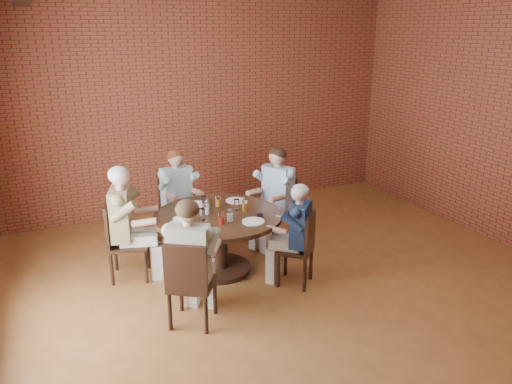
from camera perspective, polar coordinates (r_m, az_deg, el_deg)
name	(u,v)px	position (r m, az deg, el deg)	size (l,w,h in m)	color
floor	(310,304)	(5.61, 6.20, -12.63)	(7.00, 7.00, 0.00)	#94572D
wall_back	(203,105)	(8.10, -6.06, 9.90)	(7.00, 7.00, 0.00)	brown
dining_table	(219,231)	(6.07, -4.30, -4.48)	(1.54, 1.54, 0.75)	black
chair_a	(279,207)	(6.90, 2.65, -1.71)	(0.58, 0.58, 0.95)	black
diner_a	(275,197)	(6.77, 2.20, -0.60)	(0.54, 0.67, 1.36)	#3A6397
chair_b	(177,206)	(7.05, -9.06, -1.58)	(0.48, 0.48, 0.92)	black
diner_b	(179,197)	(6.92, -8.83, -0.60)	(0.51, 0.63, 1.31)	#9AB5C5
chair_c	(120,237)	(6.11, -15.25, -5.02)	(0.56, 0.56, 0.96)	black
diner_c	(127,223)	(6.04, -14.52, -3.50)	(0.56, 0.68, 1.38)	brown
chair_d	(189,281)	(5.01, -7.62, -10.06)	(0.59, 0.59, 0.94)	black
diner_d	(191,263)	(5.01, -7.41, -8.01)	(0.53, 0.65, 1.33)	tan
chair_e	(301,246)	(5.78, 5.20, -6.22)	(0.53, 0.53, 0.88)	black
diner_e	(296,235)	(5.74, 4.56, -4.94)	(0.46, 0.57, 1.22)	#15233C
plate_a	(236,201)	(6.40, -2.30, -0.99)	(0.26, 0.26, 0.01)	white
plate_b	(196,204)	(6.31, -6.84, -1.40)	(0.26, 0.26, 0.01)	white
plate_c	(184,219)	(5.85, -8.24, -3.10)	(0.26, 0.26, 0.01)	white
plate_d	(253,221)	(5.72, -0.30, -3.38)	(0.26, 0.26, 0.01)	white
glass_a	(237,205)	(6.07, -2.23, -1.46)	(0.07, 0.07, 0.14)	white
glass_b	(218,201)	(6.22, -4.34, -1.02)	(0.07, 0.07, 0.14)	white
glass_c	(205,202)	(6.20, -5.89, -1.11)	(0.07, 0.07, 0.14)	white
glass_d	(206,209)	(5.96, -5.69, -1.92)	(0.07, 0.07, 0.14)	white
glass_e	(202,214)	(5.80, -6.16, -2.55)	(0.07, 0.07, 0.14)	white
glass_f	(221,218)	(5.65, -3.99, -3.03)	(0.07, 0.07, 0.14)	white
glass_g	(230,215)	(5.73, -2.99, -2.69)	(0.07, 0.07, 0.14)	white
glass_h	(245,205)	(6.05, -1.26, -1.51)	(0.07, 0.07, 0.14)	white
smartphone	(260,216)	(5.90, 0.45, -2.74)	(0.07, 0.14, 0.01)	black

